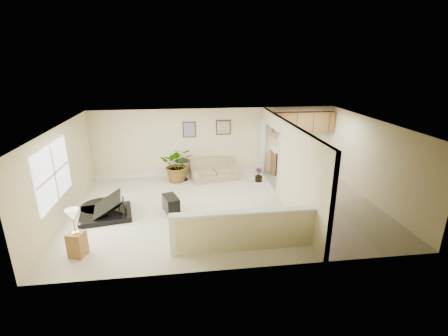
{
  "coord_description": "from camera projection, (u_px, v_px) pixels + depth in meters",
  "views": [
    {
      "loc": [
        -1.18,
        -8.7,
        4.21
      ],
      "look_at": [
        -0.01,
        0.4,
        1.1
      ],
      "focal_mm": 26.0,
      "sensor_mm": 36.0,
      "label": 1
    }
  ],
  "objects": [
    {
      "name": "accent_table",
      "position": [
        182.0,
        167.0,
        11.68
      ],
      "size": [
        0.51,
        0.51,
        0.75
      ],
      "color": "black",
      "rests_on": "floor"
    },
    {
      "name": "small_plant",
      "position": [
        259.0,
        176.0,
        11.62
      ],
      "size": [
        0.36,
        0.36,
        0.49
      ],
      "color": "black",
      "rests_on": "floor"
    },
    {
      "name": "interior_partition",
      "position": [
        284.0,
        163.0,
        9.73
      ],
      "size": [
        0.18,
        5.99,
        2.5
      ],
      "color": "beige",
      "rests_on": "floor"
    },
    {
      "name": "right_wall",
      "position": [
        373.0,
        161.0,
        9.81
      ],
      "size": [
        0.04,
        6.0,
        2.5
      ],
      "primitive_type": "cube",
      "color": "beige",
      "rests_on": "floor"
    },
    {
      "name": "wall_mirror",
      "position": [
        223.0,
        127.0,
        11.91
      ],
      "size": [
        0.55,
        0.04,
        0.55
      ],
      "color": "#3E2216",
      "rests_on": "back_wall"
    },
    {
      "name": "back_wall",
      "position": [
        215.0,
        142.0,
        12.08
      ],
      "size": [
        9.0,
        0.04,
        2.5
      ],
      "primitive_type": "cube",
      "color": "beige",
      "rests_on": "floor"
    },
    {
      "name": "lamp_stand",
      "position": [
        76.0,
        236.0,
        7.15
      ],
      "size": [
        0.41,
        0.41,
        1.13
      ],
      "color": "brown",
      "rests_on": "floor"
    },
    {
      "name": "piano",
      "position": [
        104.0,
        197.0,
        9.04
      ],
      "size": [
        1.76,
        1.79,
        1.29
      ],
      "rotation": [
        0.0,
        0.0,
        0.18
      ],
      "color": "black",
      "rests_on": "floor"
    },
    {
      "name": "kitchen_cabinets",
      "position": [
        299.0,
        151.0,
        12.34
      ],
      "size": [
        2.36,
        0.65,
        2.33
      ],
      "color": "brown",
      "rests_on": "floor"
    },
    {
      "name": "loveseat",
      "position": [
        214.0,
        169.0,
        11.87
      ],
      "size": [
        1.8,
        1.23,
        0.93
      ],
      "rotation": [
        0.0,
        0.0,
        0.2
      ],
      "color": "#998161",
      "rests_on": "floor"
    },
    {
      "name": "kitchen_vinyl",
      "position": [
        326.0,
        201.0,
        10.04
      ],
      "size": [
        2.7,
        6.0,
        0.01
      ],
      "primitive_type": "cube",
      "color": "gray",
      "rests_on": "floor"
    },
    {
      "name": "wall_art_left",
      "position": [
        189.0,
        130.0,
        11.78
      ],
      "size": [
        0.48,
        0.04,
        0.58
      ],
      "color": "#3E2216",
      "rests_on": "back_wall"
    },
    {
      "name": "left_window",
      "position": [
        53.0,
        173.0,
        8.19
      ],
      "size": [
        0.05,
        2.15,
        1.45
      ],
      "primitive_type": "cube",
      "color": "white",
      "rests_on": "left_wall"
    },
    {
      "name": "pony_half_wall",
      "position": [
        243.0,
        230.0,
        7.35
      ],
      "size": [
        3.42,
        0.22,
        1.0
      ],
      "color": "beige",
      "rests_on": "floor"
    },
    {
      "name": "floor",
      "position": [
        226.0,
        207.0,
        9.67
      ],
      "size": [
        9.0,
        9.0,
        0.0
      ],
      "primitive_type": "plane",
      "color": "#C3B897",
      "rests_on": "ground"
    },
    {
      "name": "front_wall",
      "position": [
        246.0,
        215.0,
        6.45
      ],
      "size": [
        9.0,
        0.04,
        2.5
      ],
      "primitive_type": "cube",
      "color": "beige",
      "rests_on": "floor"
    },
    {
      "name": "ceiling",
      "position": [
        226.0,
        124.0,
        8.86
      ],
      "size": [
        9.0,
        6.0,
        0.04
      ],
      "primitive_type": "cube",
      "color": "silver",
      "rests_on": "back_wall"
    },
    {
      "name": "left_wall",
      "position": [
        61.0,
        174.0,
        8.72
      ],
      "size": [
        0.04,
        6.0,
        2.5
      ],
      "primitive_type": "cube",
      "color": "beige",
      "rests_on": "floor"
    },
    {
      "name": "piano_bench",
      "position": [
        171.0,
        204.0,
        9.32
      ],
      "size": [
        0.55,
        0.77,
        0.46
      ],
      "primitive_type": "cube",
      "rotation": [
        0.0,
        0.0,
        0.31
      ],
      "color": "black",
      "rests_on": "floor"
    },
    {
      "name": "palm_plant",
      "position": [
        178.0,
        165.0,
        11.52
      ],
      "size": [
        1.19,
        1.04,
        1.27
      ],
      "color": "black",
      "rests_on": "floor"
    }
  ]
}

